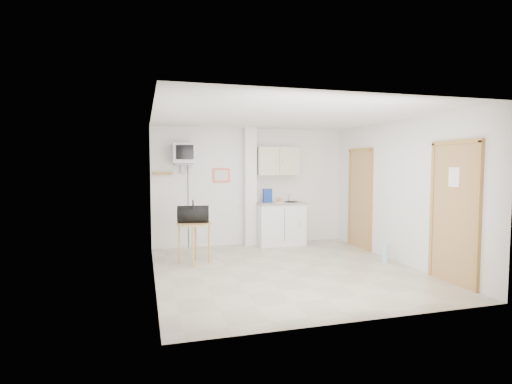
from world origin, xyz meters
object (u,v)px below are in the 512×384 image
object	(u,v)px
crt_television	(184,154)
round_table	(194,229)
water_bottle	(385,253)
duffel_bag	(193,214)

from	to	relation	value
crt_television	round_table	distance (m)	1.76
crt_television	round_table	size ratio (longest dim) A/B	3.02
water_bottle	crt_television	bearing A→B (deg)	148.73
crt_television	water_bottle	bearing A→B (deg)	-31.27
crt_television	water_bottle	size ratio (longest dim) A/B	5.80
round_table	water_bottle	bearing A→B (deg)	-14.73
crt_television	duffel_bag	size ratio (longest dim) A/B	3.71
crt_television	round_table	world-z (taller)	crt_television
duffel_bag	water_bottle	distance (m)	3.46
round_table	water_bottle	xyz separation A→B (m)	(3.26, -0.86, -0.44)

